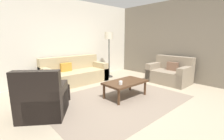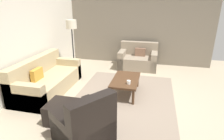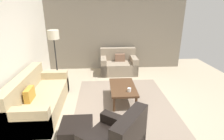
{
  "view_description": "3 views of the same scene",
  "coord_description": "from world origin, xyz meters",
  "px_view_note": "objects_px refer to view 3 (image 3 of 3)",
  "views": [
    {
      "loc": [
        -2.51,
        -2.61,
        1.49
      ],
      "look_at": [
        0.03,
        0.2,
        0.72
      ],
      "focal_mm": 25.08,
      "sensor_mm": 36.0,
      "label": 1
    },
    {
      "loc": [
        -3.99,
        -0.66,
        2.24
      ],
      "look_at": [
        0.0,
        0.29,
        0.73
      ],
      "focal_mm": 30.16,
      "sensor_mm": 36.0,
      "label": 2
    },
    {
      "loc": [
        -3.79,
        0.55,
        2.36
      ],
      "look_at": [
        0.31,
        0.28,
        0.87
      ],
      "focal_mm": 28.49,
      "sensor_mm": 36.0,
      "label": 3
    }
  ],
  "objects_px": {
    "cup": "(129,90)",
    "ottoman": "(77,133)",
    "couch_loveseat": "(118,65)",
    "couch_main": "(37,99)",
    "lamp_standing": "(54,41)",
    "coffee_table": "(123,88)"
  },
  "relations": [
    {
      "from": "coffee_table",
      "to": "lamp_standing",
      "type": "relative_size",
      "value": 0.64
    },
    {
      "from": "ottoman",
      "to": "cup",
      "type": "height_order",
      "value": "cup"
    },
    {
      "from": "couch_loveseat",
      "to": "ottoman",
      "type": "xyz_separation_m",
      "value": [
        -3.58,
        1.11,
        -0.1
      ]
    },
    {
      "from": "cup",
      "to": "lamp_standing",
      "type": "height_order",
      "value": "lamp_standing"
    },
    {
      "from": "coffee_table",
      "to": "cup",
      "type": "bearing_deg",
      "value": -157.88
    },
    {
      "from": "ottoman",
      "to": "lamp_standing",
      "type": "height_order",
      "value": "lamp_standing"
    },
    {
      "from": "ottoman",
      "to": "cup",
      "type": "distance_m",
      "value": 1.63
    },
    {
      "from": "couch_loveseat",
      "to": "coffee_table",
      "type": "xyz_separation_m",
      "value": [
        -2.13,
        0.1,
        0.06
      ]
    },
    {
      "from": "couch_main",
      "to": "cup",
      "type": "bearing_deg",
      "value": -89.58
    },
    {
      "from": "coffee_table",
      "to": "cup",
      "type": "xyz_separation_m",
      "value": [
        -0.29,
        -0.12,
        0.1
      ]
    },
    {
      "from": "couch_main",
      "to": "lamp_standing",
      "type": "relative_size",
      "value": 1.23
    },
    {
      "from": "couch_loveseat",
      "to": "cup",
      "type": "bearing_deg",
      "value": -179.49
    },
    {
      "from": "couch_loveseat",
      "to": "cup",
      "type": "xyz_separation_m",
      "value": [
        -2.42,
        -0.02,
        0.15
      ]
    },
    {
      "from": "coffee_table",
      "to": "lamp_standing",
      "type": "distance_m",
      "value": 2.42
    },
    {
      "from": "coffee_table",
      "to": "cup",
      "type": "relative_size",
      "value": 12.33
    },
    {
      "from": "couch_main",
      "to": "couch_loveseat",
      "type": "height_order",
      "value": "same"
    },
    {
      "from": "cup",
      "to": "ottoman",
      "type": "bearing_deg",
      "value": 135.72
    },
    {
      "from": "ottoman",
      "to": "coffee_table",
      "type": "relative_size",
      "value": 0.51
    },
    {
      "from": "couch_loveseat",
      "to": "ottoman",
      "type": "height_order",
      "value": "couch_loveseat"
    },
    {
      "from": "couch_loveseat",
      "to": "coffee_table",
      "type": "height_order",
      "value": "couch_loveseat"
    },
    {
      "from": "ottoman",
      "to": "couch_main",
      "type": "bearing_deg",
      "value": 43.15
    },
    {
      "from": "couch_loveseat",
      "to": "lamp_standing",
      "type": "height_order",
      "value": "lamp_standing"
    }
  ]
}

